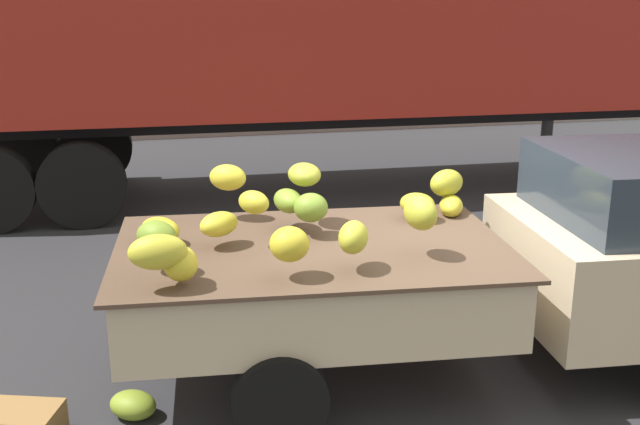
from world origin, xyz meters
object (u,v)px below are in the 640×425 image
fallen_banana_bunch_near_tailgate (133,405)px  pickup_truck (564,257)px  produce_crate (20,425)px  semi_trailer (338,14)px

fallen_banana_bunch_near_tailgate → pickup_truck: bearing=2.1°
fallen_banana_bunch_near_tailgate → produce_crate: size_ratio=0.66×
produce_crate → semi_trailer: bearing=58.4°
pickup_truck → semi_trailer: bearing=98.6°
semi_trailer → fallen_banana_bunch_near_tailgate: semi_trailer is taller
pickup_truck → produce_crate: size_ratio=10.02×
semi_trailer → produce_crate: size_ratio=23.17×
pickup_truck → produce_crate: bearing=-172.0°
fallen_banana_bunch_near_tailgate → semi_trailer: bearing=63.4°
pickup_truck → semi_trailer: (-0.39, 5.74, 1.65)m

